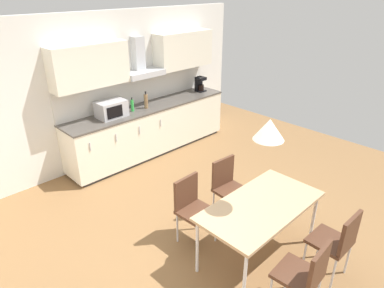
# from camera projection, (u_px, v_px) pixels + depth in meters

# --- Properties ---
(ground_plane) EXTENTS (8.56, 8.37, 0.02)m
(ground_plane) POSITION_uv_depth(u_px,v_px,m) (206.00, 238.00, 4.43)
(ground_plane) COLOR brown
(wall_back) EXTENTS (6.85, 0.10, 2.59)m
(wall_back) POSITION_uv_depth(u_px,v_px,m) (84.00, 95.00, 5.71)
(wall_back) COLOR silver
(wall_back) RESTS_ON ground_plane
(kitchen_counter) EXTENTS (3.32, 0.66, 0.93)m
(kitchen_counter) POSITION_uv_depth(u_px,v_px,m) (150.00, 129.00, 6.49)
(kitchen_counter) COLOR #333333
(kitchen_counter) RESTS_ON ground_plane
(backsplash_tile) EXTENTS (3.30, 0.02, 0.48)m
(backsplash_tile) POSITION_uv_depth(u_px,v_px,m) (138.00, 90.00, 6.39)
(backsplash_tile) COLOR silver
(backsplash_tile) RESTS_ON kitchen_counter
(upper_wall_cabinets) EXTENTS (3.30, 0.40, 0.68)m
(upper_wall_cabinets) POSITION_uv_depth(u_px,v_px,m) (141.00, 57.00, 6.02)
(upper_wall_cabinets) COLOR silver
(microwave) EXTENTS (0.48, 0.35, 0.28)m
(microwave) POSITION_uv_depth(u_px,v_px,m) (111.00, 109.00, 5.74)
(microwave) COLOR #ADADB2
(microwave) RESTS_ON kitchen_counter
(coffee_maker) EXTENTS (0.18, 0.19, 0.30)m
(coffee_maker) POSITION_uv_depth(u_px,v_px,m) (200.00, 84.00, 7.11)
(coffee_maker) COLOR black
(coffee_maker) RESTS_ON kitchen_counter
(bottle_brown) EXTENTS (0.07, 0.07, 0.31)m
(bottle_brown) POSITION_uv_depth(u_px,v_px,m) (146.00, 101.00, 6.14)
(bottle_brown) COLOR brown
(bottle_brown) RESTS_ON kitchen_counter
(bottle_green) EXTENTS (0.06, 0.06, 0.25)m
(bottle_green) POSITION_uv_depth(u_px,v_px,m) (132.00, 105.00, 6.01)
(bottle_green) COLOR green
(bottle_green) RESTS_ON kitchen_counter
(dining_table) EXTENTS (1.49, 0.77, 0.75)m
(dining_table) POSITION_uv_depth(u_px,v_px,m) (261.00, 208.00, 3.84)
(dining_table) COLOR tan
(dining_table) RESTS_ON ground_plane
(chair_near_right) EXTENTS (0.41, 0.41, 0.87)m
(chair_near_right) POSITION_uv_depth(u_px,v_px,m) (338.00, 239.00, 3.62)
(chair_near_right) COLOR #4C2D1E
(chair_near_right) RESTS_ON ground_plane
(chair_far_left) EXTENTS (0.41, 0.41, 0.87)m
(chair_far_left) POSITION_uv_depth(u_px,v_px,m) (192.00, 204.00, 4.19)
(chair_far_left) COLOR #4C2D1E
(chair_far_left) RESTS_ON ground_plane
(chair_near_left) EXTENTS (0.42, 0.42, 0.87)m
(chair_near_left) POSITION_uv_depth(u_px,v_px,m) (307.00, 272.00, 3.20)
(chair_near_left) COLOR #4C2D1E
(chair_near_left) RESTS_ON ground_plane
(chair_far_right) EXTENTS (0.43, 0.43, 0.87)m
(chair_far_right) POSITION_uv_depth(u_px,v_px,m) (228.00, 183.00, 4.62)
(chair_far_right) COLOR #4C2D1E
(chair_far_right) RESTS_ON ground_plane
(pendant_lamp) EXTENTS (0.32, 0.32, 0.22)m
(pendant_lamp) POSITION_uv_depth(u_px,v_px,m) (269.00, 129.00, 3.43)
(pendant_lamp) COLOR silver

